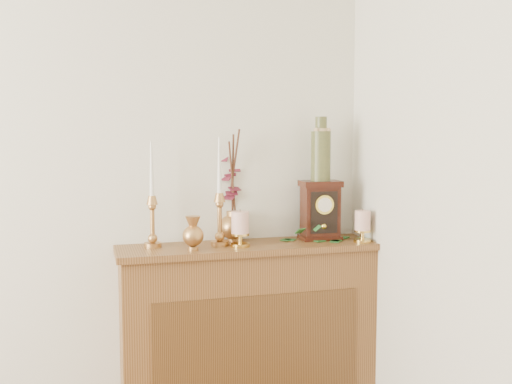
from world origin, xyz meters
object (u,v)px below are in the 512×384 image
object	(u,v)px
bud_vase	(193,233)
candlestick_center	(220,210)
ceramic_vase	(321,152)
candlestick_left	(152,213)
ginger_jar	(231,190)
mantel_clock	(320,211)

from	to	relation	value
bud_vase	candlestick_center	bearing A→B (deg)	29.82
candlestick_center	ceramic_vase	xyz separation A→B (m)	(0.51, 0.03, 0.27)
bud_vase	ceramic_vase	xyz separation A→B (m)	(0.65, 0.11, 0.35)
candlestick_left	ceramic_vase	bearing A→B (deg)	-0.80
bud_vase	ceramic_vase	bearing A→B (deg)	9.71
candlestick_left	candlestick_center	xyz separation A→B (m)	(0.31, -0.04, 0.01)
candlestick_left	ginger_jar	bearing A→B (deg)	14.72
ginger_jar	mantel_clock	world-z (taller)	ginger_jar
candlestick_left	candlestick_center	world-z (taller)	candlestick_center
ginger_jar	mantel_clock	distance (m)	0.45
bud_vase	ginger_jar	world-z (taller)	ginger_jar
ginger_jar	mantel_clock	bearing A→B (deg)	-15.43
candlestick_center	ceramic_vase	bearing A→B (deg)	3.56
ginger_jar	mantel_clock	xyz separation A→B (m)	(0.43, -0.12, -0.10)
ceramic_vase	candlestick_center	bearing A→B (deg)	-176.44
candlestick_left	mantel_clock	bearing A→B (deg)	-0.99
candlestick_left	bud_vase	size ratio (longest dim) A/B	3.17
ceramic_vase	bud_vase	bearing A→B (deg)	-170.29
candlestick_left	ceramic_vase	distance (m)	0.86
mantel_clock	candlestick_left	bearing A→B (deg)	-178.07
candlestick_left	ginger_jar	distance (m)	0.42
bud_vase	ginger_jar	distance (m)	0.36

